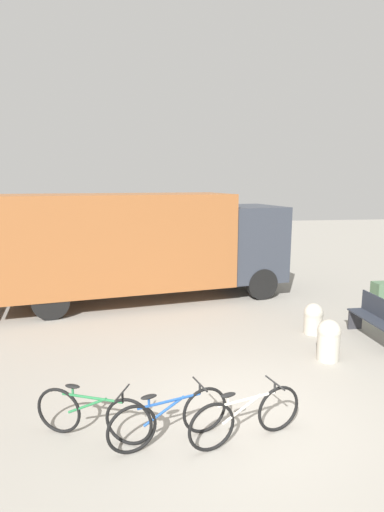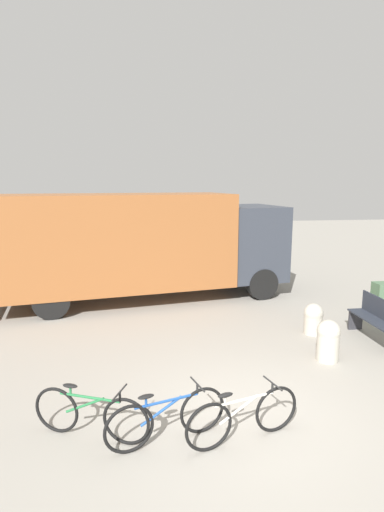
{
  "view_description": "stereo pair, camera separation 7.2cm",
  "coord_description": "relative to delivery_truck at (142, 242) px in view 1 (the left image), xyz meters",
  "views": [
    {
      "loc": [
        -1.62,
        -5.23,
        3.46
      ],
      "look_at": [
        -0.21,
        4.38,
        1.67
      ],
      "focal_mm": 28.0,
      "sensor_mm": 36.0,
      "label": 1
    },
    {
      "loc": [
        -1.55,
        -5.24,
        3.46
      ],
      "look_at": [
        -0.21,
        4.38,
        1.67
      ],
      "focal_mm": 28.0,
      "sensor_mm": 36.0,
      "label": 2
    }
  ],
  "objects": [
    {
      "name": "bicycle_middle",
      "position": [
        0.19,
        -6.85,
        -1.39
      ],
      "size": [
        1.67,
        0.61,
        0.76
      ],
      "rotation": [
        0.0,
        0.0,
        0.29
      ],
      "color": "black",
      "rests_on": "ground"
    },
    {
      "name": "utility_box",
      "position": [
        6.0,
        -2.77,
        -1.25
      ],
      "size": [
        0.54,
        0.38,
        0.99
      ],
      "color": "#4C6B4C",
      "rests_on": "ground"
    },
    {
      "name": "delivery_truck",
      "position": [
        0.0,
        0.0,
        0.0
      ],
      "size": [
        8.72,
        3.66,
        3.15
      ],
      "rotation": [
        0.0,
        0.0,
        0.16
      ],
      "color": "#99592D",
      "rests_on": "ground"
    },
    {
      "name": "bicycle_near",
      "position": [
        -0.84,
        -6.62,
        -1.39
      ],
      "size": [
        1.61,
        0.74,
        0.76
      ],
      "rotation": [
        0.0,
        0.0,
        -0.4
      ],
      "color": "black",
      "rests_on": "ground"
    },
    {
      "name": "bollard_far_bench",
      "position": [
        3.86,
        -3.36,
        -1.38
      ],
      "size": [
        0.45,
        0.45,
        0.72
      ],
      "color": "#B2AD9E",
      "rests_on": "ground"
    },
    {
      "name": "bicycle_far",
      "position": [
        1.22,
        -6.96,
        -1.39
      ],
      "size": [
        1.67,
        0.59,
        0.76
      ],
      "rotation": [
        0.0,
        0.0,
        0.27
      ],
      "color": "black",
      "rests_on": "ground"
    },
    {
      "name": "park_bench",
      "position": [
        5.05,
        -4.05,
        -1.22
      ],
      "size": [
        0.41,
        1.71,
        0.95
      ],
      "rotation": [
        0.0,
        0.0,
        1.56
      ],
      "color": "#282D38",
      "rests_on": "ground"
    },
    {
      "name": "ground_plane",
      "position": [
        1.4,
        -6.47,
        -1.75
      ],
      "size": [
        60.0,
        60.0,
        0.0
      ],
      "primitive_type": "plane",
      "color": "gray"
    },
    {
      "name": "bollard_near_bench",
      "position": [
        3.53,
        -4.75,
        -1.31
      ],
      "size": [
        0.45,
        0.45,
        0.83
      ],
      "color": "#B2AD9E",
      "rests_on": "ground"
    }
  ]
}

